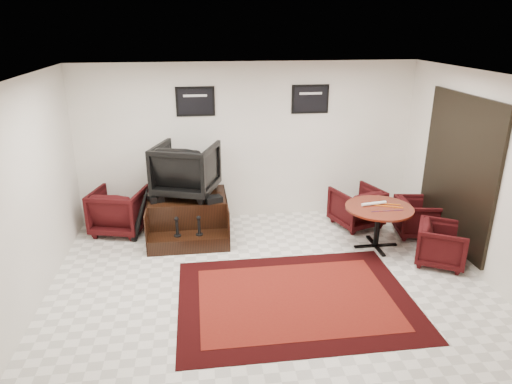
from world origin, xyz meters
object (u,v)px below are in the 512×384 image
at_px(meeting_table, 379,212).
at_px(table_chair_corner, 442,243).
at_px(shine_podium, 189,217).
at_px(armchair_side, 119,208).
at_px(table_chair_back, 357,205).
at_px(shine_chair, 186,167).
at_px(table_chair_window, 418,215).

xyz_separation_m(meeting_table, table_chair_corner, (0.74, -0.65, -0.26)).
bearing_deg(meeting_table, shine_podium, 163.43).
height_order(armchair_side, table_chair_back, armchair_side).
bearing_deg(shine_podium, meeting_table, -16.57).
distance_m(shine_podium, meeting_table, 3.14).
relative_size(table_chair_back, table_chair_corner, 1.12).
distance_m(shine_chair, armchair_side, 1.38).
height_order(shine_podium, table_chair_back, table_chair_back).
bearing_deg(shine_podium, table_chair_corner, -22.45).
bearing_deg(shine_chair, meeting_table, -179.51).
relative_size(shine_podium, meeting_table, 1.26).
relative_size(armchair_side, table_chair_window, 1.22).
distance_m(meeting_table, table_chair_back, 0.88).
distance_m(shine_chair, meeting_table, 3.21).
xyz_separation_m(shine_chair, table_chair_corner, (3.74, -1.68, -0.81)).
bearing_deg(table_chair_back, meeting_table, 74.68).
height_order(shine_podium, shine_chair, shine_chair).
xyz_separation_m(meeting_table, table_chair_back, (-0.05, 0.86, -0.22)).
height_order(table_chair_back, table_chair_corner, table_chair_back).
bearing_deg(table_chair_window, meeting_table, 121.00).
distance_m(meeting_table, table_chair_corner, 1.02).
relative_size(shine_podium, table_chair_corner, 1.93).
relative_size(shine_chair, table_chair_corner, 1.42).
distance_m(shine_podium, table_chair_back, 2.95).
bearing_deg(shine_chair, table_chair_window, -170.62).
relative_size(shine_chair, table_chair_back, 1.27).
xyz_separation_m(armchair_side, table_chair_back, (4.12, -0.29, -0.04)).
relative_size(shine_podium, shine_chair, 1.36).
relative_size(meeting_table, table_chair_window, 1.51).
xyz_separation_m(shine_chair, meeting_table, (2.99, -1.03, -0.55)).
height_order(shine_chair, table_chair_back, shine_chair).
distance_m(armchair_side, table_chair_corner, 5.23).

